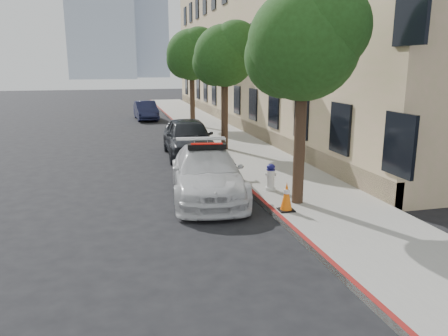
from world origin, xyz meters
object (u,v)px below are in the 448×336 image
at_px(parked_car_mid, 188,137).
at_px(parked_car_far, 146,110).
at_px(police_car, 207,172).
at_px(fire_hydrant, 271,177).
at_px(traffic_cone, 286,197).

bearing_deg(parked_car_mid, parked_car_far, 95.36).
bearing_deg(police_car, parked_car_mid, 92.49).
distance_m(parked_car_far, fire_hydrant, 19.59).
xyz_separation_m(parked_car_mid, parked_car_far, (-0.80, 13.28, -0.15)).
bearing_deg(police_car, parked_car_far, 97.83).
bearing_deg(parked_car_far, police_car, -91.68).
distance_m(parked_car_mid, traffic_cone, 8.13).
height_order(police_car, traffic_cone, police_car).
height_order(parked_car_mid, parked_car_far, parked_car_mid).
xyz_separation_m(parked_car_mid, fire_hydrant, (1.40, -6.18, -0.27)).
bearing_deg(police_car, traffic_cone, -47.65).
bearing_deg(parked_car_far, parked_car_mid, -89.34).
distance_m(parked_car_mid, parked_car_far, 13.31).
bearing_deg(parked_car_mid, police_car, -92.32).
xyz_separation_m(police_car, traffic_cone, (1.58, -2.21, -0.20)).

